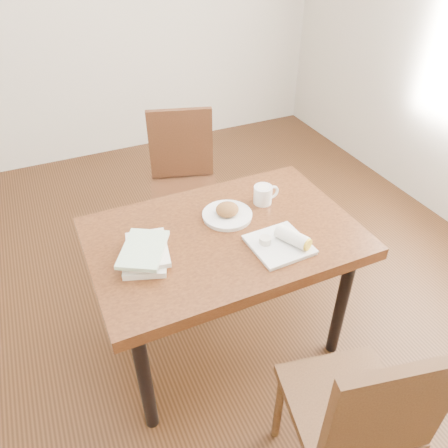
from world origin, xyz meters
name	(u,v)px	position (x,y,z in m)	size (l,w,h in m)	color
ground	(224,339)	(0.00, 0.00, -0.01)	(4.00, 5.00, 0.01)	#472814
room_walls	(224,25)	(0.00, 0.00, 1.63)	(4.02, 5.02, 2.80)	beige
table	(224,247)	(0.00, 0.00, 0.67)	(1.21, 0.80, 0.75)	brown
chair_near	(360,414)	(0.11, -0.88, 0.55)	(0.50, 0.50, 0.95)	#4B2D15
chair_far	(184,177)	(0.11, 0.86, 0.55)	(0.52, 0.52, 0.95)	#4A2615
plate_scone	(227,213)	(0.06, 0.10, 0.77)	(0.24, 0.24, 0.08)	white
coffee_mug	(264,194)	(0.28, 0.14, 0.80)	(0.14, 0.09, 0.09)	white
plate_burrito	(283,242)	(0.19, -0.20, 0.77)	(0.25, 0.25, 0.08)	white
book_stack	(146,252)	(-0.37, -0.02, 0.78)	(0.27, 0.30, 0.07)	white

